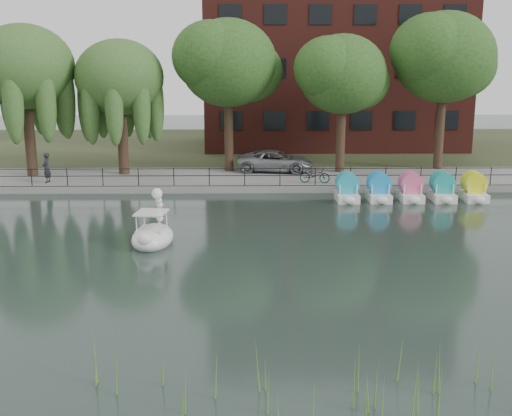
{
  "coord_description": "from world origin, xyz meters",
  "views": [
    {
      "loc": [
        0.1,
        -22.36,
        7.67
      ],
      "look_at": [
        0.5,
        4.0,
        1.3
      ],
      "focal_mm": 45.0,
      "sensor_mm": 36.0,
      "label": 1
    }
  ],
  "objects_px": {
    "bicycle": "(315,174)",
    "pedestrian": "(46,166)",
    "minivan": "(276,159)",
    "swan_boat": "(153,233)"
  },
  "relations": [
    {
      "from": "bicycle",
      "to": "swan_boat",
      "type": "relative_size",
      "value": 0.62
    },
    {
      "from": "bicycle",
      "to": "swan_boat",
      "type": "xyz_separation_m",
      "value": [
        -7.8,
        -10.78,
        -0.42
      ]
    },
    {
      "from": "minivan",
      "to": "bicycle",
      "type": "xyz_separation_m",
      "value": [
        2.08,
        -3.7,
        -0.26
      ]
    },
    {
      "from": "bicycle",
      "to": "pedestrian",
      "type": "height_order",
      "value": "pedestrian"
    },
    {
      "from": "minivan",
      "to": "swan_boat",
      "type": "relative_size",
      "value": 1.97
    },
    {
      "from": "minivan",
      "to": "bicycle",
      "type": "height_order",
      "value": "minivan"
    },
    {
      "from": "minivan",
      "to": "bicycle",
      "type": "distance_m",
      "value": 4.25
    },
    {
      "from": "bicycle",
      "to": "pedestrian",
      "type": "distance_m",
      "value": 15.46
    },
    {
      "from": "swan_boat",
      "to": "bicycle",
      "type": "bearing_deg",
      "value": 62.33
    },
    {
      "from": "bicycle",
      "to": "swan_boat",
      "type": "distance_m",
      "value": 13.31
    }
  ]
}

